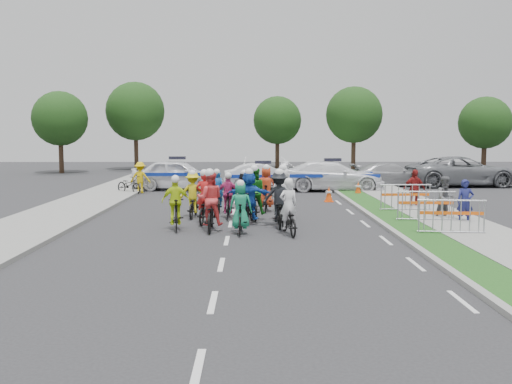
{
  "coord_description": "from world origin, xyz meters",
  "views": [
    {
      "loc": [
        0.71,
        -16.21,
        3.1
      ],
      "look_at": [
        0.87,
        3.04,
        1.1
      ],
      "focal_mm": 40.0,
      "sensor_mm": 36.0,
      "label": 1
    }
  ],
  "objects_px": {
    "spectator_1": "(446,198)",
    "tree_0": "(60,119)",
    "rider_12": "(217,197)",
    "rider_13": "(266,193)",
    "parked_bike": "(129,185)",
    "rider_9": "(228,200)",
    "barrier_2": "(405,199)",
    "civilian_sedan": "(391,175)",
    "rider_0": "(288,216)",
    "rider_3": "(176,209)",
    "rider_8": "(254,199)",
    "rider_2": "(210,208)",
    "tree_1": "(354,115)",
    "police_car_1": "(263,176)",
    "rider_6": "(205,206)",
    "police_car_0": "(178,175)",
    "civilian_suv": "(462,171)",
    "tree_3": "(135,111)",
    "rider_5": "(249,201)",
    "tree_4": "(277,120)",
    "police_car_2": "(332,176)",
    "rider_1": "(241,213)",
    "cone_1": "(358,188)",
    "cone_0": "(329,194)",
    "rider_4": "(279,204)",
    "spectator_0": "(465,202)",
    "rider_10": "(193,199)",
    "tree_2": "(485,123)",
    "marshal_hiviz": "(140,178)",
    "barrier_0": "(451,218)"
  },
  "relations": [
    {
      "from": "rider_9",
      "to": "parked_bike",
      "type": "bearing_deg",
      "value": -56.53
    },
    {
      "from": "rider_1",
      "to": "parked_bike",
      "type": "relative_size",
      "value": 0.97
    },
    {
      "from": "cone_0",
      "to": "police_car_1",
      "type": "bearing_deg",
      "value": 115.99
    },
    {
      "from": "civilian_sedan",
      "to": "parked_bike",
      "type": "distance_m",
      "value": 15.02
    },
    {
      "from": "rider_8",
      "to": "tree_0",
      "type": "relative_size",
      "value": 0.31
    },
    {
      "from": "tree_4",
      "to": "barrier_0",
      "type": "bearing_deg",
      "value": -83.68
    },
    {
      "from": "cone_1",
      "to": "tree_4",
      "type": "xyz_separation_m",
      "value": [
        -3.05,
        21.96,
        3.85
      ]
    },
    {
      "from": "rider_3",
      "to": "rider_9",
      "type": "xyz_separation_m",
      "value": [
        1.57,
        2.55,
        -0.03
      ]
    },
    {
      "from": "cone_0",
      "to": "parked_bike",
      "type": "height_order",
      "value": "parked_bike"
    },
    {
      "from": "spectator_1",
      "to": "police_car_1",
      "type": "bearing_deg",
      "value": 111.02
    },
    {
      "from": "marshal_hiviz",
      "to": "tree_1",
      "type": "xyz_separation_m",
      "value": [
        14.02,
        16.87,
        3.73
      ]
    },
    {
      "from": "rider_6",
      "to": "rider_10",
      "type": "xyz_separation_m",
      "value": [
        -0.54,
        1.39,
        0.07
      ]
    },
    {
      "from": "rider_10",
      "to": "police_car_2",
      "type": "bearing_deg",
      "value": -121.52
    },
    {
      "from": "rider_8",
      "to": "spectator_1",
      "type": "xyz_separation_m",
      "value": [
        6.82,
        -0.34,
        0.06
      ]
    },
    {
      "from": "rider_0",
      "to": "parked_bike",
      "type": "relative_size",
      "value": 1.03
    },
    {
      "from": "civilian_suv",
      "to": "rider_6",
      "type": "bearing_deg",
      "value": 131.33
    },
    {
      "from": "rider_0",
      "to": "rider_8",
      "type": "bearing_deg",
      "value": -82.02
    },
    {
      "from": "civilian_suv",
      "to": "rider_3",
      "type": "bearing_deg",
      "value": 132.38
    },
    {
      "from": "police_car_2",
      "to": "civilian_suv",
      "type": "relative_size",
      "value": 0.88
    },
    {
      "from": "rider_0",
      "to": "rider_3",
      "type": "bearing_deg",
      "value": -23.73
    },
    {
      "from": "rider_1",
      "to": "police_car_0",
      "type": "relative_size",
      "value": 0.34
    },
    {
      "from": "civilian_sedan",
      "to": "rider_2",
      "type": "bearing_deg",
      "value": 143.07
    },
    {
      "from": "civilian_sedan",
      "to": "tree_1",
      "type": "bearing_deg",
      "value": -5.53
    },
    {
      "from": "rider_13",
      "to": "police_car_1",
      "type": "xyz_separation_m",
      "value": [
        0.05,
        8.94,
        -0.02
      ]
    },
    {
      "from": "civilian_sedan",
      "to": "spectator_0",
      "type": "distance_m",
      "value": 14.04
    },
    {
      "from": "rider_1",
      "to": "tree_3",
      "type": "distance_m",
      "value": 32.54
    },
    {
      "from": "rider_4",
      "to": "spectator_0",
      "type": "height_order",
      "value": "rider_4"
    },
    {
      "from": "police_car_1",
      "to": "tree_2",
      "type": "relative_size",
      "value": 0.74
    },
    {
      "from": "rider_12",
      "to": "rider_13",
      "type": "height_order",
      "value": "rider_13"
    },
    {
      "from": "police_car_2",
      "to": "tree_0",
      "type": "xyz_separation_m",
      "value": [
        -19.06,
        13.82,
        3.39
      ]
    },
    {
      "from": "tree_4",
      "to": "police_car_0",
      "type": "bearing_deg",
      "value": -108.14
    },
    {
      "from": "rider_0",
      "to": "police_car_0",
      "type": "xyz_separation_m",
      "value": [
        -5.14,
        13.79,
        0.25
      ]
    },
    {
      "from": "civilian_suv",
      "to": "marshal_hiviz",
      "type": "distance_m",
      "value": 18.35
    },
    {
      "from": "spectator_1",
      "to": "tree_0",
      "type": "bearing_deg",
      "value": 123.89
    },
    {
      "from": "rider_1",
      "to": "rider_3",
      "type": "bearing_deg",
      "value": -17.69
    },
    {
      "from": "rider_2",
      "to": "tree_1",
      "type": "distance_m",
      "value": 30.1
    },
    {
      "from": "rider_4",
      "to": "spectator_0",
      "type": "xyz_separation_m",
      "value": [
        6.37,
        0.47,
        0.02
      ]
    },
    {
      "from": "rider_2",
      "to": "cone_0",
      "type": "relative_size",
      "value": 2.85
    },
    {
      "from": "rider_6",
      "to": "police_car_0",
      "type": "xyz_separation_m",
      "value": [
        -2.41,
        11.58,
        0.22
      ]
    },
    {
      "from": "parked_bike",
      "to": "spectator_0",
      "type": "bearing_deg",
      "value": -87.39
    },
    {
      "from": "tree_3",
      "to": "civilian_sedan",
      "type": "bearing_deg",
      "value": -40.03
    },
    {
      "from": "rider_5",
      "to": "tree_4",
      "type": "height_order",
      "value": "tree_4"
    },
    {
      "from": "civilian_suv",
      "to": "tree_2",
      "type": "xyz_separation_m",
      "value": [
        5.04,
        9.24,
        2.97
      ]
    },
    {
      "from": "police_car_1",
      "to": "civilian_sedan",
      "type": "distance_m",
      "value": 7.74
    },
    {
      "from": "rider_2",
      "to": "police_car_0",
      "type": "distance_m",
      "value": 13.32
    },
    {
      "from": "rider_13",
      "to": "parked_bike",
      "type": "distance_m",
      "value": 9.48
    },
    {
      "from": "parked_bike",
      "to": "rider_6",
      "type": "bearing_deg",
      "value": -115.57
    },
    {
      "from": "rider_9",
      "to": "barrier_2",
      "type": "bearing_deg",
      "value": -168.52
    },
    {
      "from": "rider_2",
      "to": "rider_6",
      "type": "height_order",
      "value": "rider_2"
    },
    {
      "from": "rider_3",
      "to": "parked_bike",
      "type": "height_order",
      "value": "rider_3"
    }
  ]
}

